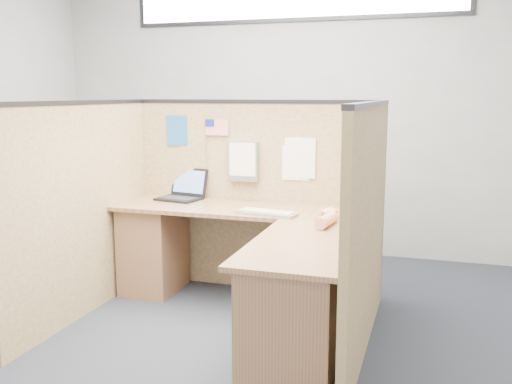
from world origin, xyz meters
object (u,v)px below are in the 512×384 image
(keyboard, at_px, (267,213))
(mouse, at_px, (330,215))
(laptop, at_px, (182,191))
(l_desk, at_px, (249,267))

(keyboard, bearing_deg, mouse, 9.06)
(laptop, xyz_separation_m, mouse, (1.29, -0.40, -0.04))
(laptop, bearing_deg, l_desk, -26.93)
(laptop, distance_m, keyboard, 0.93)
(l_desk, xyz_separation_m, mouse, (0.52, 0.19, 0.36))
(mouse, bearing_deg, l_desk, -160.10)
(keyboard, distance_m, mouse, 0.45)
(l_desk, relative_size, laptop, 5.22)
(l_desk, distance_m, mouse, 0.66)
(laptop, relative_size, keyboard, 0.83)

